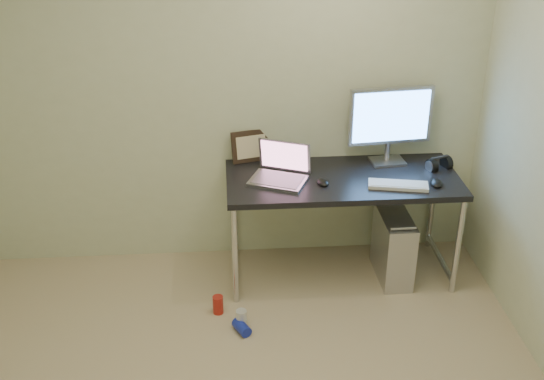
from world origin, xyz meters
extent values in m
cube|color=beige|center=(0.00, 1.75, 1.25)|extent=(3.50, 0.02, 2.50)
cube|color=black|center=(0.74, 1.41, 0.73)|extent=(1.55, 0.68, 0.04)
cylinder|color=silver|center=(0.00, 1.11, 0.35)|extent=(0.04, 0.04, 0.71)
cylinder|color=silver|center=(0.00, 1.71, 0.35)|extent=(0.04, 0.04, 0.71)
cylinder|color=silver|center=(1.47, 1.11, 0.35)|extent=(0.04, 0.04, 0.71)
cylinder|color=silver|center=(1.47, 1.71, 0.35)|extent=(0.04, 0.04, 0.71)
cylinder|color=silver|center=(0.00, 1.41, 0.08)|extent=(0.04, 0.60, 0.04)
cylinder|color=silver|center=(1.47, 1.41, 0.08)|extent=(0.04, 0.60, 0.04)
cube|color=#B9B9BE|center=(1.10, 1.33, 0.24)|extent=(0.21, 0.46, 0.48)
cylinder|color=#9F9EA4|center=(1.10, 1.14, 0.50)|extent=(0.17, 0.03, 0.02)
cylinder|color=#9F9EA4|center=(1.10, 1.52, 0.50)|extent=(0.17, 0.03, 0.02)
cylinder|color=black|center=(1.05, 1.70, 0.40)|extent=(0.01, 0.16, 0.69)
cylinder|color=black|center=(1.14, 1.68, 0.38)|extent=(0.02, 0.11, 0.71)
cylinder|color=#AD231A|center=(-0.12, 0.99, 0.06)|extent=(0.08, 0.08, 0.12)
cylinder|color=silver|center=(0.03, 0.83, 0.06)|extent=(0.07, 0.07, 0.13)
cylinder|color=#1928AE|center=(0.03, 0.78, 0.04)|extent=(0.13, 0.15, 0.07)
cube|color=#9F9EA4|center=(0.30, 1.37, 0.76)|extent=(0.42, 0.37, 0.02)
cube|color=slate|center=(0.30, 1.37, 0.77)|extent=(0.37, 0.31, 0.00)
cube|color=#9B9BA3|center=(0.36, 1.50, 0.88)|extent=(0.35, 0.18, 0.23)
cube|color=#874F65|center=(0.36, 1.49, 0.88)|extent=(0.31, 0.16, 0.20)
cube|color=#9F9EA4|center=(1.09, 1.62, 0.76)|extent=(0.25, 0.19, 0.02)
cylinder|color=#9F9EA4|center=(1.09, 1.64, 0.83)|extent=(0.04, 0.04, 0.13)
cube|color=#9F9EA4|center=(1.09, 1.63, 1.09)|extent=(0.58, 0.09, 0.40)
cube|color=#4482DE|center=(1.09, 1.61, 1.09)|extent=(0.52, 0.06, 0.35)
cube|color=silver|center=(1.07, 1.24, 0.76)|extent=(0.40, 0.20, 0.02)
ellipsoid|color=black|center=(1.32, 1.25, 0.77)|extent=(0.09, 0.13, 0.04)
ellipsoid|color=black|center=(0.59, 1.32, 0.77)|extent=(0.09, 0.13, 0.04)
cylinder|color=black|center=(1.35, 1.50, 0.78)|extent=(0.07, 0.11, 0.10)
cylinder|color=black|center=(1.47, 1.50, 0.78)|extent=(0.07, 0.11, 0.10)
cube|color=black|center=(1.41, 1.50, 0.83)|extent=(0.13, 0.06, 0.01)
cube|color=black|center=(0.14, 1.72, 0.86)|extent=(0.29, 0.15, 0.22)
cylinder|color=silver|center=(0.38, 1.67, 0.79)|extent=(0.01, 0.01, 0.09)
cylinder|color=silver|center=(0.38, 1.67, 0.85)|extent=(0.04, 0.03, 0.04)
camera|label=1|loc=(-0.04, -2.62, 2.73)|focal=45.00mm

